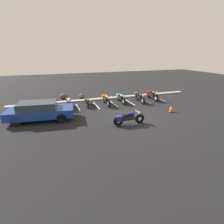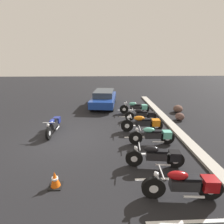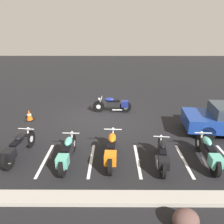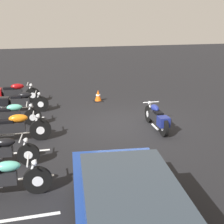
{
  "view_description": "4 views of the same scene",
  "coord_description": "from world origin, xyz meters",
  "px_view_note": "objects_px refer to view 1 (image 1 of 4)",
  "views": [
    {
      "loc": [
        -5.16,
        -10.31,
        4.4
      ],
      "look_at": [
        -1.26,
        0.74,
        0.4
      ],
      "focal_mm": 28.0,
      "sensor_mm": 36.0,
      "label": 1
    },
    {
      "loc": [
        8.11,
        1.94,
        3.91
      ],
      "look_at": [
        -1.19,
        2.32,
        0.98
      ],
      "focal_mm": 28.0,
      "sensor_mm": 36.0,
      "label": 2
    },
    {
      "loc": [
        -0.71,
        10.48,
        4.22
      ],
      "look_at": [
        -0.67,
        1.66,
        0.94
      ],
      "focal_mm": 35.0,
      "sensor_mm": 36.0,
      "label": 3
    },
    {
      "loc": [
        -10.31,
        3.25,
        3.81
      ],
      "look_at": [
        -0.67,
        0.75,
        0.74
      ],
      "focal_mm": 50.0,
      "sensor_mm": 36.0,
      "label": 4
    }
  ],
  "objects_px": {
    "parked_bike_3": "(121,98)",
    "landscape_rock_0": "(82,96)",
    "car_blue": "(40,111)",
    "parked_bike_1": "(87,101)",
    "landscape_rock_2": "(136,93)",
    "traffic_cone": "(171,109)",
    "parked_bike_2": "(106,99)",
    "parked_bike_0": "(69,102)",
    "parked_bike_5": "(152,95)",
    "motorcycle_navy_featured": "(128,118)",
    "landscape_rock_1": "(64,96)",
    "parked_bike_4": "(140,97)"
  },
  "relations": [
    {
      "from": "parked_bike_3",
      "to": "landscape_rock_0",
      "type": "xyz_separation_m",
      "value": [
        -3.15,
        2.56,
        -0.2
      ]
    },
    {
      "from": "car_blue",
      "to": "landscape_rock_0",
      "type": "bearing_deg",
      "value": 59.54
    },
    {
      "from": "parked_bike_1",
      "to": "parked_bike_3",
      "type": "relative_size",
      "value": 0.93
    },
    {
      "from": "parked_bike_3",
      "to": "landscape_rock_2",
      "type": "height_order",
      "value": "parked_bike_3"
    },
    {
      "from": "car_blue",
      "to": "traffic_cone",
      "type": "bearing_deg",
      "value": -2.47
    },
    {
      "from": "parked_bike_1",
      "to": "landscape_rock_0",
      "type": "xyz_separation_m",
      "value": [
        -0.02,
        2.46,
        -0.17
      ]
    },
    {
      "from": "parked_bike_2",
      "to": "parked_bike_0",
      "type": "bearing_deg",
      "value": -89.2
    },
    {
      "from": "parked_bike_2",
      "to": "parked_bike_5",
      "type": "relative_size",
      "value": 1.0
    },
    {
      "from": "motorcycle_navy_featured",
      "to": "parked_bike_5",
      "type": "relative_size",
      "value": 0.93
    },
    {
      "from": "parked_bike_3",
      "to": "landscape_rock_0",
      "type": "height_order",
      "value": "parked_bike_3"
    },
    {
      "from": "landscape_rock_1",
      "to": "landscape_rock_0",
      "type": "bearing_deg",
      "value": -18.64
    },
    {
      "from": "parked_bike_2",
      "to": "parked_bike_5",
      "type": "height_order",
      "value": "parked_bike_5"
    },
    {
      "from": "parked_bike_0",
      "to": "car_blue",
      "type": "distance_m",
      "value": 3.17
    },
    {
      "from": "parked_bike_4",
      "to": "parked_bike_0",
      "type": "bearing_deg",
      "value": -86.28
    },
    {
      "from": "parked_bike_0",
      "to": "parked_bike_3",
      "type": "height_order",
      "value": "parked_bike_0"
    },
    {
      "from": "parked_bike_2",
      "to": "parked_bike_3",
      "type": "distance_m",
      "value": 1.48
    },
    {
      "from": "landscape_rock_0",
      "to": "landscape_rock_1",
      "type": "xyz_separation_m",
      "value": [
        -1.69,
        0.57,
        0.02
      ]
    },
    {
      "from": "car_blue",
      "to": "parked_bike_3",
      "type": "bearing_deg",
      "value": 25.45
    },
    {
      "from": "parked_bike_1",
      "to": "car_blue",
      "type": "bearing_deg",
      "value": -49.56
    },
    {
      "from": "parked_bike_2",
      "to": "parked_bike_3",
      "type": "relative_size",
      "value": 1.07
    },
    {
      "from": "parked_bike_0",
      "to": "parked_bike_2",
      "type": "bearing_deg",
      "value": 90.52
    },
    {
      "from": "parked_bike_0",
      "to": "parked_bike_2",
      "type": "distance_m",
      "value": 3.21
    },
    {
      "from": "parked_bike_2",
      "to": "landscape_rock_1",
      "type": "distance_m",
      "value": 4.7
    },
    {
      "from": "parked_bike_2",
      "to": "parked_bike_3",
      "type": "bearing_deg",
      "value": 99.01
    },
    {
      "from": "landscape_rock_2",
      "to": "parked_bike_0",
      "type": "bearing_deg",
      "value": -163.04
    },
    {
      "from": "parked_bike_0",
      "to": "parked_bike_5",
      "type": "distance_m",
      "value": 8.0
    },
    {
      "from": "landscape_rock_1",
      "to": "parked_bike_2",
      "type": "bearing_deg",
      "value": -44.28
    },
    {
      "from": "motorcycle_navy_featured",
      "to": "car_blue",
      "type": "xyz_separation_m",
      "value": [
        -5.27,
        2.69,
        0.24
      ]
    },
    {
      "from": "parked_bike_2",
      "to": "landscape_rock_2",
      "type": "xyz_separation_m",
      "value": [
        4.27,
        2.41,
        -0.28
      ]
    },
    {
      "from": "parked_bike_4",
      "to": "landscape_rock_2",
      "type": "xyz_separation_m",
      "value": [
        1.02,
        2.6,
        -0.25
      ]
    },
    {
      "from": "parked_bike_0",
      "to": "parked_bike_2",
      "type": "relative_size",
      "value": 0.94
    },
    {
      "from": "parked_bike_4",
      "to": "traffic_cone",
      "type": "relative_size",
      "value": 3.96
    },
    {
      "from": "parked_bike_1",
      "to": "landscape_rock_2",
      "type": "relative_size",
      "value": 3.95
    },
    {
      "from": "car_blue",
      "to": "landscape_rock_1",
      "type": "height_order",
      "value": "car_blue"
    },
    {
      "from": "parked_bike_0",
      "to": "traffic_cone",
      "type": "distance_m",
      "value": 8.29
    },
    {
      "from": "landscape_rock_2",
      "to": "motorcycle_navy_featured",
      "type": "bearing_deg",
      "value": -120.94
    },
    {
      "from": "motorcycle_navy_featured",
      "to": "landscape_rock_0",
      "type": "bearing_deg",
      "value": 103.6
    },
    {
      "from": "motorcycle_navy_featured",
      "to": "landscape_rock_2",
      "type": "distance_m",
      "value": 8.5
    },
    {
      "from": "parked_bike_3",
      "to": "landscape_rock_2",
      "type": "distance_m",
      "value": 3.6
    },
    {
      "from": "parked_bike_0",
      "to": "car_blue",
      "type": "bearing_deg",
      "value": -40.21
    },
    {
      "from": "parked_bike_3",
      "to": "parked_bike_0",
      "type": "bearing_deg",
      "value": -87.44
    },
    {
      "from": "parked_bike_1",
      "to": "traffic_cone",
      "type": "bearing_deg",
      "value": 62.8
    },
    {
      "from": "landscape_rock_0",
      "to": "motorcycle_navy_featured",
      "type": "bearing_deg",
      "value": -78.25
    },
    {
      "from": "parked_bike_0",
      "to": "parked_bike_4",
      "type": "distance_m",
      "value": 6.47
    },
    {
      "from": "landscape_rock_1",
      "to": "parked_bike_4",
      "type": "bearing_deg",
      "value": -27.71
    },
    {
      "from": "parked_bike_1",
      "to": "parked_bike_4",
      "type": "height_order",
      "value": "parked_bike_4"
    },
    {
      "from": "parked_bike_1",
      "to": "parked_bike_4",
      "type": "relative_size",
      "value": 0.93
    },
    {
      "from": "parked_bike_5",
      "to": "car_blue",
      "type": "xyz_separation_m",
      "value": [
        -10.16,
        -2.36,
        0.2
      ]
    },
    {
      "from": "parked_bike_0",
      "to": "car_blue",
      "type": "height_order",
      "value": "car_blue"
    },
    {
      "from": "parked_bike_1",
      "to": "parked_bike_5",
      "type": "height_order",
      "value": "parked_bike_5"
    }
  ]
}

